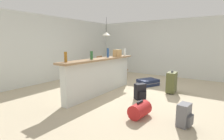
# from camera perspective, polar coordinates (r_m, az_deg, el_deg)

# --- Properties ---
(ground_plane) EXTENTS (13.00, 13.00, 0.05)m
(ground_plane) POSITION_cam_1_polar(r_m,az_deg,el_deg) (5.54, 4.48, -6.85)
(ground_plane) COLOR #BCAD8E
(wall_back) EXTENTS (6.60, 0.10, 2.50)m
(wall_back) POSITION_cam_1_polar(r_m,az_deg,el_deg) (7.33, -16.67, 6.85)
(wall_back) COLOR silver
(wall_back) RESTS_ON ground_plane
(wall_right) EXTENTS (0.10, 6.00, 2.50)m
(wall_right) POSITION_cam_1_polar(r_m,az_deg,el_deg) (8.22, 13.49, 7.20)
(wall_right) COLOR silver
(wall_right) RESTS_ON ground_plane
(partition_half_wall) EXTENTS (2.80, 0.20, 1.00)m
(partition_half_wall) POSITION_cam_1_polar(r_m,az_deg,el_deg) (5.03, -3.75, -2.33)
(partition_half_wall) COLOR silver
(partition_half_wall) RESTS_ON ground_plane
(bar_countertop) EXTENTS (2.96, 0.40, 0.05)m
(bar_countertop) POSITION_cam_1_polar(r_m,az_deg,el_deg) (4.95, -3.82, 3.66)
(bar_countertop) COLOR #93704C
(bar_countertop) RESTS_ON partition_half_wall
(bottle_amber) EXTENTS (0.07, 0.07, 0.24)m
(bottle_amber) POSITION_cam_1_polar(r_m,az_deg,el_deg) (4.06, -15.29, 4.21)
(bottle_amber) COLOR #9E661E
(bottle_amber) RESTS_ON bar_countertop
(bottle_green) EXTENTS (0.07, 0.07, 0.23)m
(bottle_green) POSITION_cam_1_polar(r_m,az_deg,el_deg) (4.60, -6.88, 4.92)
(bottle_green) COLOR #2D6B38
(bottle_green) RESTS_ON bar_countertop
(bottle_blue) EXTENTS (0.07, 0.07, 0.28)m
(bottle_blue) POSITION_cam_1_polar(r_m,az_deg,el_deg) (5.28, -1.38, 5.83)
(bottle_blue) COLOR #284C89
(bottle_blue) RESTS_ON bar_countertop
(bottle_clear) EXTENTS (0.07, 0.07, 0.25)m
(bottle_clear) POSITION_cam_1_polar(r_m,az_deg,el_deg) (5.93, 4.30, 6.01)
(bottle_clear) COLOR silver
(bottle_clear) RESTS_ON bar_countertop
(grocery_bag) EXTENTS (0.26, 0.18, 0.22)m
(grocery_bag) POSITION_cam_1_polar(r_m,az_deg,el_deg) (5.61, 1.79, 5.71)
(grocery_bag) COLOR tan
(grocery_bag) RESTS_ON bar_countertop
(dining_table) EXTENTS (1.10, 0.80, 0.74)m
(dining_table) POSITION_cam_1_polar(r_m,az_deg,el_deg) (7.12, -1.34, 2.29)
(dining_table) COLOR brown
(dining_table) RESTS_ON ground_plane
(dining_chair_near_partition) EXTENTS (0.48, 0.48, 0.93)m
(dining_chair_near_partition) POSITION_cam_1_polar(r_m,az_deg,el_deg) (6.83, 2.61, 0.88)
(dining_chair_near_partition) COLOR #9E754C
(dining_chair_near_partition) RESTS_ON ground_plane
(dining_chair_far_side) EXTENTS (0.45, 0.45, 0.93)m
(dining_chair_far_side) POSITION_cam_1_polar(r_m,az_deg,el_deg) (7.49, -4.89, 1.60)
(dining_chair_far_side) COLOR #9E754C
(dining_chair_far_side) RESTS_ON ground_plane
(pendant_lamp) EXTENTS (0.34, 0.34, 0.76)m
(pendant_lamp) POSITION_cam_1_polar(r_m,az_deg,el_deg) (7.10, -1.89, 12.04)
(pendant_lamp) COLOR black
(suitcase_flat_navy) EXTENTS (0.89, 0.75, 0.22)m
(suitcase_flat_navy) POSITION_cam_1_polar(r_m,az_deg,el_deg) (6.17, 11.92, -4.06)
(suitcase_flat_navy) COLOR #1E284C
(suitcase_flat_navy) RESTS_ON ground_plane
(backpack_black) EXTENTS (0.33, 0.33, 0.42)m
(backpack_black) POSITION_cam_1_polar(r_m,az_deg,el_deg) (4.64, 9.43, -7.22)
(backpack_black) COLOR black
(backpack_black) RESTS_ON ground_plane
(backpack_grey) EXTENTS (0.30, 0.28, 0.42)m
(backpack_grey) POSITION_cam_1_polar(r_m,az_deg,el_deg) (3.44, 23.10, -13.85)
(backpack_grey) COLOR slate
(backpack_grey) RESTS_ON ground_plane
(suitcase_upright_olive) EXTENTS (0.45, 0.27, 0.67)m
(suitcase_upright_olive) POSITION_cam_1_polar(r_m,az_deg,el_deg) (5.41, 19.35, -3.86)
(suitcase_upright_olive) COLOR #51562D
(suitcase_upright_olive) RESTS_ON ground_plane
(duffel_bag_red) EXTENTS (0.51, 0.34, 0.34)m
(duffel_bag_red) POSITION_cam_1_polar(r_m,az_deg,el_deg) (3.59, 9.30, -13.07)
(duffel_bag_red) COLOR red
(duffel_bag_red) RESTS_ON ground_plane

